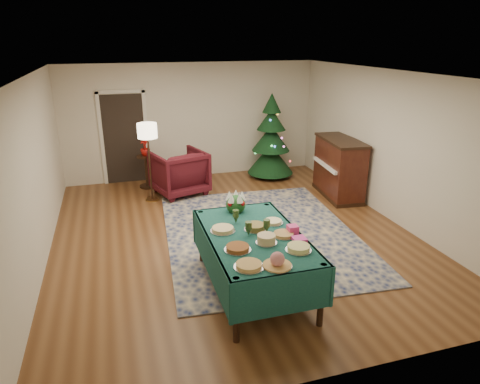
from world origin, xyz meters
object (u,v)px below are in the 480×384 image
object	(u,v)px
potted_plant	(145,151)
floor_lamp	(148,136)
side_table	(147,172)
buffet_table	(254,246)
armchair	(179,170)
christmas_tree	(271,140)
gift_box	(293,229)
piano	(339,169)

from	to	relation	value
potted_plant	floor_lamp	bearing A→B (deg)	-89.57
side_table	potted_plant	bearing A→B (deg)	90.00
buffet_table	floor_lamp	world-z (taller)	floor_lamp
buffet_table	side_table	size ratio (longest dim) A/B	2.87
armchair	christmas_tree	size ratio (longest dim) A/B	0.52
buffet_table	gift_box	bearing A→B (deg)	-12.28
side_table	gift_box	bearing A→B (deg)	-73.06
floor_lamp	gift_box	bearing A→B (deg)	-69.65
side_table	potted_plant	distance (m)	0.49
gift_box	floor_lamp	world-z (taller)	floor_lamp
potted_plant	piano	distance (m)	4.26
christmas_tree	piano	distance (m)	1.96
piano	gift_box	bearing A→B (deg)	-128.12
gift_box	side_table	size ratio (longest dim) A/B	0.18
buffet_table	piano	distance (m)	4.13
buffet_table	side_table	distance (m)	4.82
gift_box	side_table	distance (m)	5.06
armchair	piano	distance (m)	3.42
floor_lamp	christmas_tree	distance (m)	3.11
potted_plant	gift_box	bearing A→B (deg)	-73.06
christmas_tree	gift_box	bearing A→B (deg)	-107.43
floor_lamp	side_table	distance (m)	1.35
gift_box	piano	size ratio (longest dim) A/B	0.09
side_table	christmas_tree	size ratio (longest dim) A/B	0.37
armchair	floor_lamp	world-z (taller)	floor_lamp
buffet_table	potted_plant	size ratio (longest dim) A/B	5.56
armchair	christmas_tree	distance (m)	2.43
christmas_tree	side_table	bearing A→B (deg)	179.10
potted_plant	piano	size ratio (longest dim) A/B	0.25
buffet_table	christmas_tree	bearing A→B (deg)	66.89
buffet_table	christmas_tree	distance (m)	5.08
buffet_table	potted_plant	bearing A→B (deg)	101.69
gift_box	piano	world-z (taller)	piano
floor_lamp	christmas_tree	xyz separation A→B (m)	(2.96, 0.83, -0.47)
gift_box	floor_lamp	distance (m)	4.23
armchair	buffet_table	bearing A→B (deg)	78.32
floor_lamp	potted_plant	bearing A→B (deg)	90.43
buffet_table	armchair	size ratio (longest dim) A/B	2.01
armchair	piano	world-z (taller)	piano
buffet_table	christmas_tree	world-z (taller)	christmas_tree
floor_lamp	potted_plant	world-z (taller)	floor_lamp
potted_plant	christmas_tree	world-z (taller)	christmas_tree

